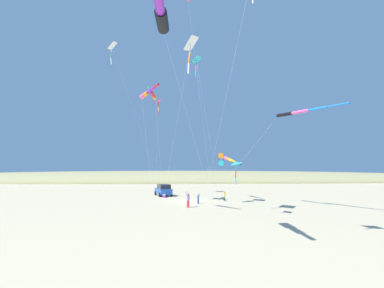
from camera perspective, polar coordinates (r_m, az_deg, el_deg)
name	(u,v)px	position (r m, az deg, el deg)	size (l,w,h in m)	color
ground_plane	(189,201)	(33.91, -0.67, -13.03)	(600.00, 600.00, 0.00)	#C6B58C
dune_ridge_grassy	(184,182)	(88.75, -1.77, -8.81)	(28.00, 240.00, 7.99)	#938E60
parked_car	(163,190)	(40.42, -6.66, -10.53)	(4.67, 3.14, 1.85)	#1E479E
cooler_box	(164,196)	(38.02, -6.48, -11.93)	(0.62, 0.42, 0.42)	purple
person_adult_flyer	(188,199)	(27.64, -0.95, -12.63)	(0.61, 0.61, 1.72)	#B72833
person_child_green_jacket	(198,198)	(30.82, 1.45, -12.49)	(0.39, 0.43, 1.20)	#335199
person_child_grey_jacket	(225,195)	(35.72, 7.58, -11.62)	(0.40, 0.35, 1.15)	#3D7F51
kite_windsock_rainbow_low_near	(230,160)	(36.76, 8.87, -3.67)	(6.43, 10.86, 6.24)	#EF4C93
kite_delta_striped_overhead	(158,102)	(42.94, -7.89, 9.72)	(3.01, 1.61, 16.33)	red
kite_delta_black_fish_shape	(111,46)	(32.39, -18.21, 20.75)	(12.23, 6.11, 19.09)	white
kite_box_purple_drifting	(221,160)	(30.50, 6.72, -3.60)	(10.40, 9.19, 6.15)	orange
kite_windsock_green_low_center	(147,93)	(24.37, -10.36, 11.57)	(15.60, 2.23, 11.71)	#EF4C93
kite_windsock_yellow_midlevel	(299,112)	(27.44, 23.53, 6.82)	(12.60, 10.79, 10.29)	black
kite_windsock_small_distant	(153,95)	(31.75, -9.12, 11.26)	(10.04, 1.25, 13.79)	orange
kite_delta_long_streamer_left	(196,61)	(20.64, 1.02, 18.65)	(14.80, 4.37, 13.05)	#1EB7C6
kite_delta_red_high_left	(189,44)	(23.95, -0.63, 22.18)	(5.81, 3.47, 16.07)	white
kite_windsock_magenta_far_left	(160,11)	(14.80, -7.35, 28.34)	(15.64, 4.77, 12.75)	black
kite_delta_teal_far_right	(236,164)	(32.69, 10.20, -4.59)	(4.81, 2.30, 5.28)	#1EB7C6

